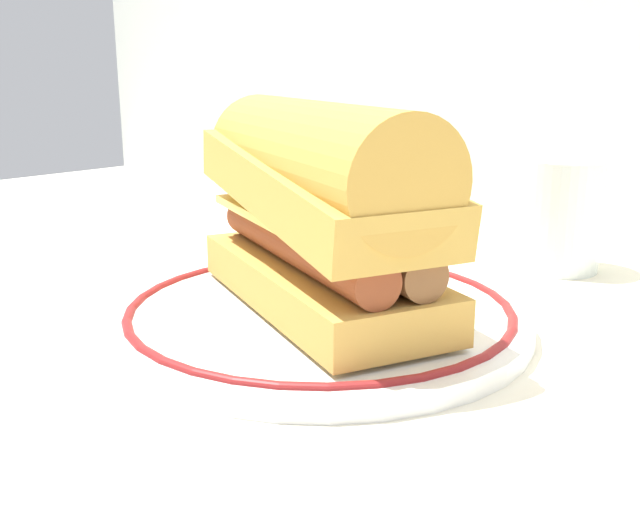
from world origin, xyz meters
name	(u,v)px	position (x,y,z in m)	size (l,w,h in m)	color
ground_plane	(322,352)	(0.00, 0.00, 0.00)	(1.50, 1.50, 0.00)	#EEE6CC
plate	(320,314)	(-0.03, 0.03, 0.01)	(0.26, 0.26, 0.01)	white
sausage_sandwich	(320,202)	(-0.03, 0.03, 0.08)	(0.22, 0.15, 0.12)	gold
drinking_glass	(559,223)	(0.02, 0.25, 0.04)	(0.06, 0.06, 0.09)	silver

